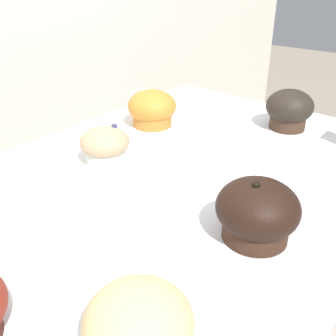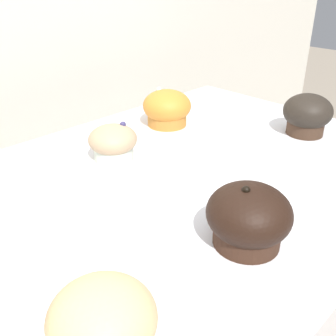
# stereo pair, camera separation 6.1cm
# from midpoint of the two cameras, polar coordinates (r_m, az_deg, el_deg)

# --- Properties ---
(muffin_front_center) EXTENTS (0.09, 0.09, 0.07)m
(muffin_front_center) POSITION_cam_midpoint_polar(r_m,az_deg,el_deg) (0.72, -11.37, 3.26)
(muffin_front_center) COLOR silver
(muffin_front_center) RESTS_ON display_counter
(muffin_back_right) EXTENTS (0.10, 0.10, 0.08)m
(muffin_back_right) POSITION_cam_midpoint_polar(r_m,az_deg,el_deg) (0.38, -9.17, -22.20)
(muffin_back_right) COLOR white
(muffin_back_right) RESTS_ON display_counter
(muffin_front_left) EXTENTS (0.11, 0.11, 0.09)m
(muffin_front_left) POSITION_cam_midpoint_polar(r_m,az_deg,el_deg) (0.52, 9.56, -6.44)
(muffin_front_left) COLOR #382217
(muffin_front_left) RESTS_ON display_counter
(muffin_front_right) EXTENTS (0.10, 0.10, 0.09)m
(muffin_front_right) POSITION_cam_midpoint_polar(r_m,az_deg,el_deg) (0.89, 15.32, 8.15)
(muffin_front_right) COLOR #3E2A1D
(muffin_front_right) RESTS_ON display_counter
(muffin_back_center) EXTENTS (0.11, 0.11, 0.08)m
(muffin_back_center) POSITION_cam_midpoint_polar(r_m,az_deg,el_deg) (0.88, -4.34, 8.52)
(muffin_back_center) COLOR #C47B31
(muffin_back_center) RESTS_ON display_counter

